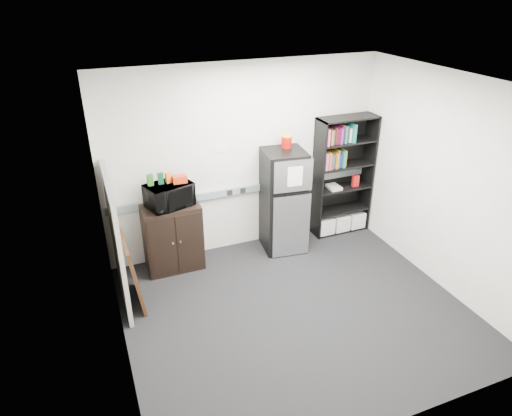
{
  "coord_description": "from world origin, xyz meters",
  "views": [
    {
      "loc": [
        -2.09,
        -3.91,
        3.61
      ],
      "look_at": [
        -0.16,
        0.9,
        1.01
      ],
      "focal_mm": 32.0,
      "sensor_mm": 36.0,
      "label": 1
    }
  ],
  "objects_px": {
    "bookshelf": "(343,177)",
    "refrigerator": "(283,201)",
    "cabinet": "(173,237)",
    "microwave": "(169,195)",
    "cubicle_partition": "(116,241)"
  },
  "relations": [
    {
      "from": "bookshelf",
      "to": "refrigerator",
      "type": "relative_size",
      "value": 1.22
    },
    {
      "from": "cubicle_partition",
      "to": "microwave",
      "type": "bearing_deg",
      "value": 28.31
    },
    {
      "from": "bookshelf",
      "to": "cabinet",
      "type": "relative_size",
      "value": 1.95
    },
    {
      "from": "cubicle_partition",
      "to": "microwave",
      "type": "relative_size",
      "value": 2.83
    },
    {
      "from": "bookshelf",
      "to": "microwave",
      "type": "xyz_separation_m",
      "value": [
        -2.68,
        -0.08,
        0.19
      ]
    },
    {
      "from": "cabinet",
      "to": "cubicle_partition",
      "type": "bearing_deg",
      "value": -150.76
    },
    {
      "from": "cabinet",
      "to": "bookshelf",
      "type": "bearing_deg",
      "value": 1.38
    },
    {
      "from": "cabinet",
      "to": "refrigerator",
      "type": "height_order",
      "value": "refrigerator"
    },
    {
      "from": "microwave",
      "to": "refrigerator",
      "type": "xyz_separation_m",
      "value": [
        1.62,
        -0.06,
        -0.35
      ]
    },
    {
      "from": "bookshelf",
      "to": "microwave",
      "type": "bearing_deg",
      "value": -178.28
    },
    {
      "from": "cabinet",
      "to": "microwave",
      "type": "bearing_deg",
      "value": -90.0
    },
    {
      "from": "cubicle_partition",
      "to": "refrigerator",
      "type": "height_order",
      "value": "cubicle_partition"
    },
    {
      "from": "bookshelf",
      "to": "refrigerator",
      "type": "height_order",
      "value": "bookshelf"
    },
    {
      "from": "cubicle_partition",
      "to": "microwave",
      "type": "height_order",
      "value": "cubicle_partition"
    },
    {
      "from": "bookshelf",
      "to": "refrigerator",
      "type": "bearing_deg",
      "value": -172.25
    }
  ]
}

